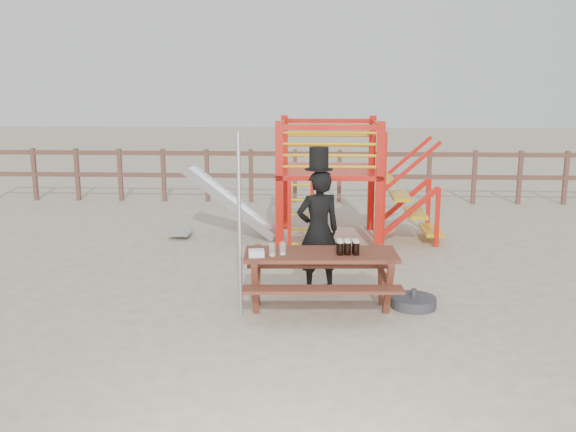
% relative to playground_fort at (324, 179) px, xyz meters
% --- Properties ---
extents(ground, '(60.00, 60.00, 0.00)m').
position_rel_playground_fort_xyz_m(ground, '(-0.12, -3.58, -1.07)').
color(ground, beige).
rests_on(ground, ground).
extents(back_fence, '(15.09, 0.09, 1.20)m').
position_rel_playground_fort_xyz_m(back_fence, '(-0.12, 3.42, -0.34)').
color(back_fence, brown).
rests_on(back_fence, ground).
extents(playground_fort, '(4.71, 1.84, 2.10)m').
position_rel_playground_fort_xyz_m(playground_fort, '(0.00, 0.00, 0.00)').
color(playground_fort, red).
rests_on(playground_fort, ground).
extents(picnic_table, '(1.88, 1.34, 0.71)m').
position_rel_playground_fort_xyz_m(picnic_table, '(-0.06, -3.47, -0.63)').
color(picnic_table, maroon).
rests_on(picnic_table, ground).
extents(man_with_hat, '(0.68, 0.56, 1.90)m').
position_rel_playground_fort_xyz_m(man_with_hat, '(-0.10, -2.76, -0.22)').
color(man_with_hat, black).
rests_on(man_with_hat, ground).
extents(metal_pole, '(0.05, 0.05, 2.17)m').
position_rel_playground_fort_xyz_m(metal_pole, '(-1.01, -3.71, 0.01)').
color(metal_pole, '#B2B2B7').
rests_on(metal_pole, ground).
extents(parasol_base, '(0.55, 0.55, 0.23)m').
position_rel_playground_fort_xyz_m(parasol_base, '(1.08, -3.37, -1.01)').
color(parasol_base, '#343439').
rests_on(parasol_base, ground).
extents(paper_bag, '(0.20, 0.16, 0.08)m').
position_rel_playground_fort_xyz_m(paper_bag, '(-0.82, -3.68, -0.32)').
color(paper_bag, white).
rests_on(paper_bag, picnic_table).
extents(stout_pints, '(0.27, 0.18, 0.17)m').
position_rel_playground_fort_xyz_m(stout_pints, '(0.25, -3.52, -0.28)').
color(stout_pints, black).
rests_on(stout_pints, picnic_table).
extents(empty_glasses, '(0.20, 0.14, 0.15)m').
position_rel_playground_fort_xyz_m(empty_glasses, '(-0.58, -3.61, -0.30)').
color(empty_glasses, silver).
rests_on(empty_glasses, picnic_table).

